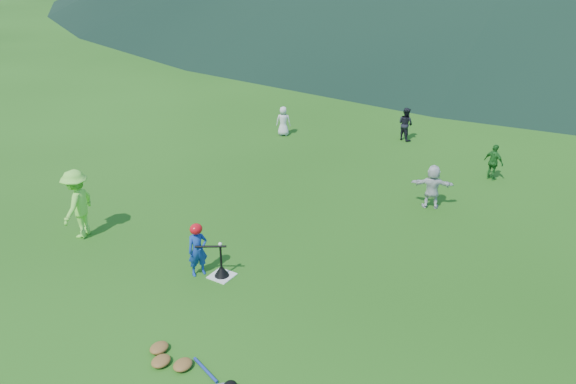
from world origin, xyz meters
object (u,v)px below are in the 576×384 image
Objects in this scene: fielder_b at (405,124)px; fielder_c at (494,162)px; fielder_d at (432,186)px; adult_coach at (78,204)px; home_plate at (222,276)px; batter_child at (198,250)px; batting_tee at (222,271)px; fielder_a at (283,121)px; equipment_pile at (182,365)px.

fielder_c is (3.34, -1.94, -0.04)m from fielder_b.
fielder_d is at bearing 138.05° from fielder_b.
fielder_b is at bearing 139.19° from adult_coach.
fielder_c reaches higher than home_plate.
batter_child is at bearing 107.23° from fielder_b.
batter_child is at bearing -158.77° from home_plate.
fielder_b reaches higher than home_plate.
batting_tee reaches higher than home_plate.
fielder_c reaches higher than batting_tee.
batter_child is (-0.44, -0.17, 0.54)m from home_plate.
fielder_b reaches higher than batting_tee.
fielder_a is 11.66m from equipment_pile.
equipment_pile is at bearing -65.20° from home_plate.
fielder_c is at bearing 169.50° from fielder_b.
home_plate is 8.66m from fielder_c.
home_plate is at bearing 43.52° from fielder_d.
fielder_c reaches higher than equipment_pile.
batter_child reaches higher than fielder_c.
fielder_b is 1.08× the size of fielder_c.
adult_coach is 10.91m from fielder_b.
fielder_c is (7.06, -0.19, 0.01)m from fielder_a.
equipment_pile is (-2.21, -10.40, -0.45)m from fielder_c.
batter_child is 0.61× the size of equipment_pile.
fielder_a is 4.11m from fielder_b.
adult_coach is at bearing -174.94° from home_plate.
equipment_pile is (1.56, -2.26, -0.49)m from batter_child.
adult_coach is at bearing -174.94° from batting_tee.
batter_child is at bearing 40.50° from fielder_d.
fielder_d reaches higher than batter_child.
equipment_pile is (1.12, -2.43, 0.06)m from home_plate.
batting_tee is at bearing 74.31° from adult_coach.
batter_child is at bearing 72.03° from adult_coach.
batter_child is at bearing 124.72° from equipment_pile.
fielder_d is 7.88m from equipment_pile.
fielder_b is at bearing 90.08° from home_plate.
fielder_d is (2.47, 5.32, 0.55)m from home_plate.
fielder_b reaches higher than equipment_pile.
fielder_d is (2.91, 5.49, 0.01)m from batter_child.
fielder_a is 0.89× the size of fielder_d.
fielder_a is at bearing 114.56° from home_plate.
fielder_c is at bearing 67.35° from batting_tee.
fielder_d reaches higher than fielder_b.
fielder_b is (0.43, 10.09, 0.00)m from batter_child.
batter_child is 1.10× the size of fielder_a.
fielder_b is 0.62× the size of equipment_pile.
fielder_a is (-3.73, 8.17, 0.49)m from home_plate.
fielder_d is at bearing 65.07° from batting_tee.
fielder_b reaches higher than batter_child.
adult_coach is 1.58× the size of fielder_a.
adult_coach is 2.34× the size of batting_tee.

